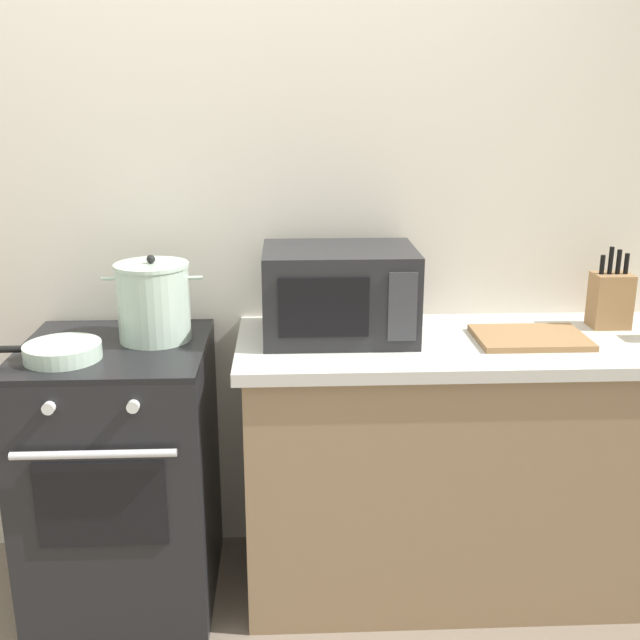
% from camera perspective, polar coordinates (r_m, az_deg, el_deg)
% --- Properties ---
extents(back_wall, '(4.40, 0.10, 2.50)m').
position_cam_1_polar(back_wall, '(2.77, -0.84, 7.16)').
color(back_wall, silver).
rests_on(back_wall, ground_plane).
extents(lower_cabinet_right, '(1.64, 0.56, 0.88)m').
position_cam_1_polar(lower_cabinet_right, '(2.78, 12.15, -10.85)').
color(lower_cabinet_right, '#8C7051').
rests_on(lower_cabinet_right, ground_plane).
extents(countertop_right, '(1.70, 0.60, 0.04)m').
position_cam_1_polar(countertop_right, '(2.60, 12.76, -1.82)').
color(countertop_right, beige).
rests_on(countertop_right, lower_cabinet_right).
extents(stove, '(0.60, 0.64, 0.92)m').
position_cam_1_polar(stove, '(2.73, -14.57, -11.12)').
color(stove, black).
rests_on(stove, ground_plane).
extents(stock_pot, '(0.33, 0.24, 0.29)m').
position_cam_1_polar(stock_pot, '(2.55, -12.36, 1.35)').
color(stock_pot, silver).
rests_on(stock_pot, stove).
extents(frying_pan, '(0.44, 0.24, 0.05)m').
position_cam_1_polar(frying_pan, '(2.47, -18.88, -2.24)').
color(frying_pan, silver).
rests_on(frying_pan, stove).
extents(microwave, '(0.50, 0.37, 0.30)m').
position_cam_1_polar(microwave, '(2.53, 1.44, 2.05)').
color(microwave, '#232326').
rests_on(microwave, countertop_right).
extents(cutting_board, '(0.36, 0.26, 0.02)m').
position_cam_1_polar(cutting_board, '(2.61, 15.48, -1.27)').
color(cutting_board, '#997047').
rests_on(cutting_board, countertop_right).
extents(knife_block, '(0.13, 0.10, 0.28)m').
position_cam_1_polar(knife_block, '(2.83, 20.93, 1.45)').
color(knife_block, '#997047').
rests_on(knife_block, countertop_right).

